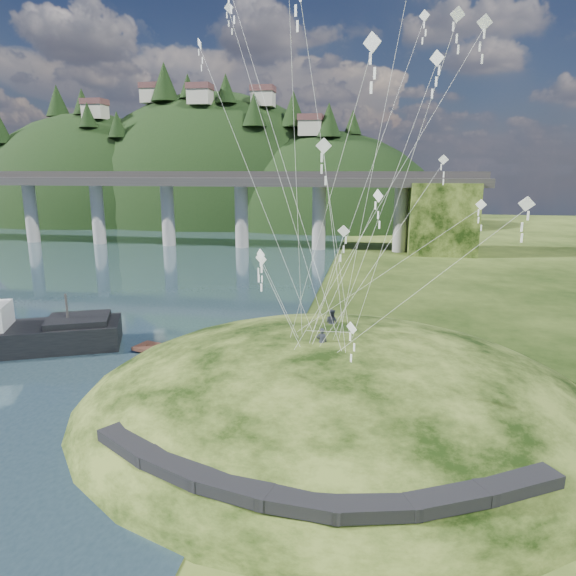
# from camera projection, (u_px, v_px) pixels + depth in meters

# --- Properties ---
(ground) EXTENTS (320.00, 320.00, 0.00)m
(ground) POSITION_uv_depth(u_px,v_px,m) (212.00, 410.00, 33.49)
(ground) COLOR black
(ground) RESTS_ON ground
(grass_hill) EXTENTS (36.00, 32.00, 13.00)m
(grass_hill) POSITION_uv_depth(u_px,v_px,m) (336.00, 427.00, 34.42)
(grass_hill) COLOR black
(grass_hill) RESTS_ON ground
(footpath) EXTENTS (22.29, 5.84, 0.83)m
(footpath) POSITION_uv_depth(u_px,v_px,m) (304.00, 480.00, 22.43)
(footpath) COLOR black
(footpath) RESTS_ON ground
(bridge) EXTENTS (160.00, 11.00, 15.00)m
(bridge) POSITION_uv_depth(u_px,v_px,m) (193.00, 198.00, 102.97)
(bridge) COLOR #2D2B2B
(bridge) RESTS_ON ground
(far_ridge) EXTENTS (153.00, 70.00, 94.50)m
(far_ridge) POSITION_uv_depth(u_px,v_px,m) (201.00, 244.00, 159.70)
(far_ridge) COLOR black
(far_ridge) RESTS_ON ground
(work_barge) EXTENTS (19.21, 12.19, 6.56)m
(work_barge) POSITION_uv_depth(u_px,v_px,m) (1.00, 334.00, 43.80)
(work_barge) COLOR black
(work_barge) RESTS_ON ground
(wooden_dock) EXTENTS (12.64, 5.52, 0.90)m
(wooden_dock) POSITION_uv_depth(u_px,v_px,m) (199.00, 357.00, 41.92)
(wooden_dock) COLOR #361D16
(wooden_dock) RESTS_ON ground
(kite_flyers) EXTENTS (1.21, 5.19, 1.97)m
(kite_flyers) POSITION_uv_depth(u_px,v_px,m) (330.00, 314.00, 34.51)
(kite_flyers) COLOR #282B35
(kite_flyers) RESTS_ON ground
(kite_swarm) EXTENTS (19.97, 17.84, 21.15)m
(kite_swarm) POSITION_uv_depth(u_px,v_px,m) (348.00, 105.00, 28.92)
(kite_swarm) COLOR white
(kite_swarm) RESTS_ON ground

